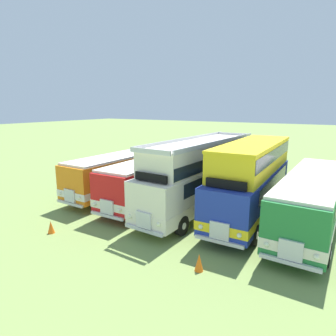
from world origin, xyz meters
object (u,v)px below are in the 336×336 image
bus_second_in_row (161,175)px  cone_near_end (51,227)px  bus_fourth_in_row (251,178)px  bus_first_in_row (123,171)px  cone_mid_row (199,262)px  bus_fifth_in_row (312,197)px  bus_third_in_row (202,172)px

bus_second_in_row → cone_near_end: (-1.79, -7.81, -1.43)m
bus_second_in_row → bus_fourth_in_row: size_ratio=1.13×
bus_first_in_row → bus_second_in_row: size_ratio=0.90×
cone_mid_row → cone_near_end: bearing=-174.6°
bus_fifth_in_row → cone_near_end: size_ratio=16.92×
bus_fourth_in_row → cone_near_end: size_ratio=15.13×
bus_third_in_row → bus_fifth_in_row: bearing=0.6°
bus_first_in_row → bus_second_in_row: (3.22, 0.24, 0.01)m
bus_first_in_row → cone_near_end: bus_first_in_row is taller
cone_near_end → bus_first_in_row: bearing=100.7°
cone_mid_row → bus_second_in_row: bearing=132.1°
bus_fifth_in_row → cone_mid_row: size_ratio=15.00×
bus_first_in_row → bus_fourth_in_row: bearing=-0.5°
bus_fourth_in_row → cone_near_end: bearing=-137.7°
bus_second_in_row → bus_third_in_row: 3.29m
bus_fifth_in_row → cone_mid_row: (-3.31, -6.93, -1.39)m
bus_first_in_row → bus_second_in_row: bearing=4.2°
bus_fourth_in_row → cone_near_end: bus_fourth_in_row is taller
cone_near_end → cone_mid_row: 8.18m
bus_fifth_in_row → cone_mid_row: bearing=-115.5°
bus_fourth_in_row → cone_mid_row: (-0.09, -6.71, -2.10)m
bus_first_in_row → cone_near_end: (1.43, -7.57, -1.43)m
cone_near_end → cone_mid_row: (8.14, 0.77, 0.04)m
bus_second_in_row → bus_third_in_row: (3.23, -0.16, 0.61)m
bus_third_in_row → cone_mid_row: (3.13, -6.87, -2.00)m
cone_near_end → cone_mid_row: bearing=5.4°
bus_fifth_in_row → cone_near_end: bus_fifth_in_row is taller
bus_second_in_row → bus_fourth_in_row: (6.44, -0.32, 0.71)m
bus_third_in_row → bus_first_in_row: bearing=-179.4°
cone_near_end → cone_mid_row: size_ratio=0.89×
bus_first_in_row → bus_fifth_in_row: size_ratio=0.91×
bus_third_in_row → bus_second_in_row: bearing=177.1°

